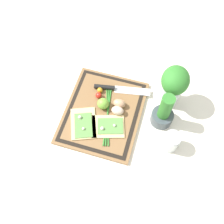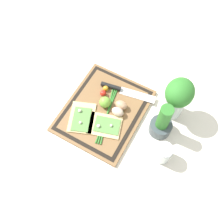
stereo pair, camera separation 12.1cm
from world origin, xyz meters
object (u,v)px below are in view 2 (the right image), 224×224
object	(u,v)px
egg_pink	(118,112)
herb_glass	(178,97)
knife	(119,89)
lime	(105,102)
sauce_jar	(163,153)
pizza_slice_near	(82,118)
herb_pot	(162,124)
cherry_tomato_yellow	(106,88)
pizza_slice_far	(105,125)
egg_brown	(121,105)
cherry_tomato_red	(103,93)

from	to	relation	value
egg_pink	herb_glass	distance (m)	0.28
knife	lime	xyz separation A→B (m)	(0.11, -0.02, 0.02)
sauce_jar	herb_glass	world-z (taller)	herb_glass
pizza_slice_near	herb_glass	size ratio (longest dim) A/B	0.81
herb_pot	cherry_tomato_yellow	bearing A→B (deg)	-100.62
pizza_slice_near	pizza_slice_far	distance (m)	0.12
lime	herb_glass	bearing A→B (deg)	114.44
pizza_slice_far	lime	bearing A→B (deg)	-150.09
pizza_slice_far	egg_brown	size ratio (longest dim) A/B	2.98
egg_brown	egg_pink	distance (m)	0.04
pizza_slice_far	herb_pot	world-z (taller)	herb_pot
pizza_slice_far	herb_glass	distance (m)	0.35
cherry_tomato_yellow	knife	bearing A→B (deg)	119.30
egg_brown	cherry_tomato_yellow	world-z (taller)	egg_brown
lime	herb_glass	xyz separation A→B (m)	(-0.13, 0.29, 0.09)
cherry_tomato_yellow	herb_glass	distance (m)	0.35
egg_brown	herb_pot	bearing A→B (deg)	87.01
lime	knife	bearing A→B (deg)	170.87
lime	cherry_tomato_yellow	distance (m)	0.09
egg_pink	pizza_slice_far	bearing A→B (deg)	-13.47
cherry_tomato_red	sauce_jar	size ratio (longest dim) A/B	0.30
cherry_tomato_red	lime	bearing A→B (deg)	39.41
sauce_jar	cherry_tomato_yellow	bearing A→B (deg)	-114.47
herb_pot	pizza_slice_near	bearing A→B (deg)	-69.16
cherry_tomato_red	pizza_slice_far	bearing A→B (deg)	33.17
herb_pot	sauce_jar	world-z (taller)	herb_pot
egg_pink	cherry_tomato_yellow	xyz separation A→B (m)	(-0.09, -0.11, -0.01)
pizza_slice_near	cherry_tomato_yellow	bearing A→B (deg)	173.67
pizza_slice_near	pizza_slice_far	world-z (taller)	same
egg_pink	cherry_tomato_red	xyz separation A→B (m)	(-0.06, -0.11, -0.01)
cherry_tomato_red	cherry_tomato_yellow	distance (m)	0.03
pizza_slice_far	egg_brown	xyz separation A→B (m)	(-0.12, 0.02, 0.02)
herb_pot	herb_glass	xyz separation A→B (m)	(-0.12, 0.01, 0.07)
knife	herb_pot	world-z (taller)	herb_pot
cherry_tomato_red	cherry_tomato_yellow	xyz separation A→B (m)	(-0.03, -0.00, -0.00)
cherry_tomato_red	egg_pink	bearing A→B (deg)	62.79
pizza_slice_near	sauce_jar	distance (m)	0.40
pizza_slice_near	lime	bearing A→B (deg)	152.14
knife	egg_pink	distance (m)	0.13
pizza_slice_far	sauce_jar	world-z (taller)	sauce_jar
herb_pot	herb_glass	world-z (taller)	herb_glass
pizza_slice_near	lime	distance (m)	0.13
egg_brown	lime	bearing A→B (deg)	-70.23
egg_pink	lime	size ratio (longest dim) A/B	1.07
herb_glass	pizza_slice_far	bearing A→B (deg)	-46.16
egg_brown	herb_glass	xyz separation A→B (m)	(-0.11, 0.22, 0.10)
egg_pink	lime	xyz separation A→B (m)	(-0.01, -0.07, 0.01)
egg_pink	herb_glass	size ratio (longest dim) A/B	0.25
egg_brown	sauce_jar	size ratio (longest dim) A/B	0.58
herb_pot	sauce_jar	size ratio (longest dim) A/B	2.05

